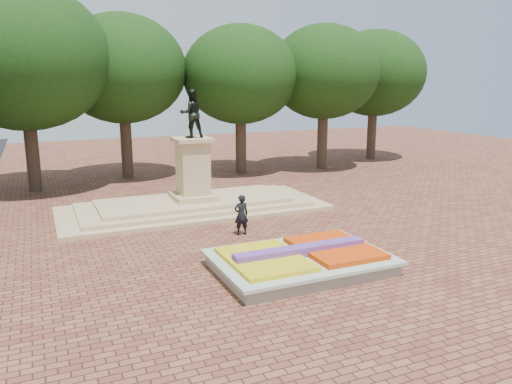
% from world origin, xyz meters
% --- Properties ---
extents(ground, '(90.00, 90.00, 0.00)m').
position_xyz_m(ground, '(0.00, 0.00, 0.00)').
color(ground, brown).
rests_on(ground, ground).
extents(flower_bed, '(6.30, 4.30, 0.91)m').
position_xyz_m(flower_bed, '(1.03, -2.00, 0.38)').
color(flower_bed, gray).
rests_on(flower_bed, ground).
extents(monument, '(14.00, 6.00, 6.40)m').
position_xyz_m(monument, '(0.00, 8.00, 0.88)').
color(monument, tan).
rests_on(monument, ground).
extents(tree_row_back, '(44.80, 8.80, 10.43)m').
position_xyz_m(tree_row_back, '(2.33, 18.00, 6.67)').
color(tree_row_back, '#372A1E').
rests_on(tree_row_back, ground).
extents(pedestrian, '(0.68, 0.46, 1.84)m').
position_xyz_m(pedestrian, '(0.66, 2.88, 0.92)').
color(pedestrian, black).
rests_on(pedestrian, ground).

